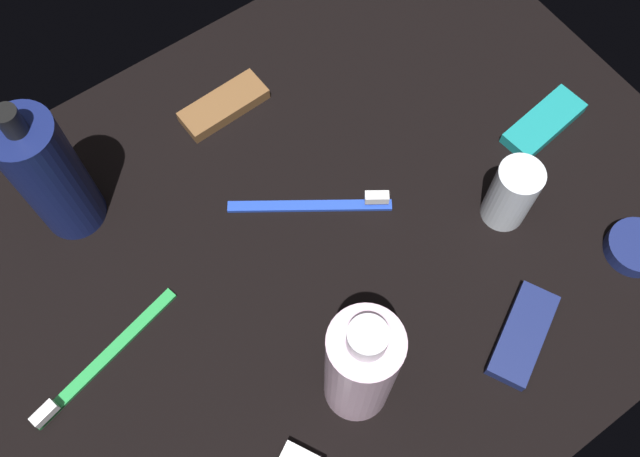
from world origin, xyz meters
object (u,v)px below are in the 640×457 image
object	(u,v)px
bodywash_bottle	(361,368)
toothbrush_green	(97,364)
snack_bar_teal	(544,123)
deodorant_stick	(512,194)
snack_bar_navy	(523,335)
cream_tin_right	(636,247)
toothbrush_blue	(320,204)
snack_bar_brown	(224,105)
lotion_bottle	(49,175)

from	to	relation	value
bodywash_bottle	toothbrush_green	xyz separation A→B (cm)	(19.48, -16.70, -8.31)
bodywash_bottle	snack_bar_teal	world-z (taller)	bodywash_bottle
deodorant_stick	bodywash_bottle	bearing A→B (deg)	14.14
toothbrush_green	snack_bar_teal	bearing A→B (deg)	174.89
snack_bar_navy	cream_tin_right	distance (cm)	16.13
toothbrush_blue	snack_bar_brown	distance (cm)	17.03
bodywash_bottle	toothbrush_green	bearing A→B (deg)	-40.62
lotion_bottle	toothbrush_green	xyz separation A→B (cm)	(6.01, 16.46, -7.92)
snack_bar_teal	snack_bar_brown	size ratio (longest dim) A/B	1.00
bodywash_bottle	snack_bar_navy	distance (cm)	19.42
bodywash_bottle	toothbrush_blue	xyz separation A→B (cm)	(-8.68, -18.28, -8.31)
toothbrush_green	cream_tin_right	world-z (taller)	toothbrush_green
cream_tin_right	snack_bar_brown	bearing A→B (deg)	-57.44
deodorant_stick	snack_bar_brown	distance (cm)	34.14
lotion_bottle	deodorant_stick	world-z (taller)	lotion_bottle
toothbrush_blue	cream_tin_right	distance (cm)	33.83
toothbrush_green	snack_bar_teal	world-z (taller)	toothbrush_green
toothbrush_green	snack_bar_teal	size ratio (longest dim) A/B	1.71
toothbrush_green	snack_bar_teal	distance (cm)	55.38
deodorant_stick	cream_tin_right	world-z (taller)	deodorant_stick
snack_bar_navy	snack_bar_brown	bearing A→B (deg)	-103.82
toothbrush_green	bodywash_bottle	bearing A→B (deg)	139.38
bodywash_bottle	cream_tin_right	bearing A→B (deg)	170.73
lotion_bottle	deodorant_stick	bearing A→B (deg)	144.62
bodywash_bottle	snack_bar_brown	bearing A→B (deg)	-101.17
deodorant_stick	toothbrush_green	bearing A→B (deg)	-13.45
lotion_bottle	toothbrush_green	distance (cm)	19.23
deodorant_stick	snack_bar_navy	world-z (taller)	deodorant_stick
deodorant_stick	toothbrush_blue	distance (cm)	20.30
bodywash_bottle	snack_bar_navy	world-z (taller)	bodywash_bottle
toothbrush_green	snack_bar_brown	world-z (taller)	toothbrush_green
bodywash_bottle	cream_tin_right	world-z (taller)	bodywash_bottle
toothbrush_green	lotion_bottle	bearing A→B (deg)	-110.07
snack_bar_teal	toothbrush_blue	bearing A→B (deg)	-20.29
lotion_bottle	toothbrush_blue	size ratio (longest dim) A/B	1.26
lotion_bottle	snack_bar_navy	distance (cm)	49.68
snack_bar_teal	snack_bar_brown	bearing A→B (deg)	-45.96
toothbrush_green	cream_tin_right	xyz separation A→B (cm)	(-52.35, 22.07, 0.28)
bodywash_bottle	toothbrush_green	distance (cm)	26.97
cream_tin_right	deodorant_stick	bearing A→B (deg)	-54.18
snack_bar_navy	cream_tin_right	size ratio (longest dim) A/B	1.65
toothbrush_green	toothbrush_blue	bearing A→B (deg)	-176.79
toothbrush_green	toothbrush_blue	size ratio (longest dim) A/B	1.15
toothbrush_green	toothbrush_blue	xyz separation A→B (cm)	(-28.15, -1.58, 0.00)
lotion_bottle	bodywash_bottle	world-z (taller)	same
bodywash_bottle	snack_bar_teal	size ratio (longest dim) A/B	1.87
snack_bar_teal	cream_tin_right	world-z (taller)	cream_tin_right
toothbrush_blue	snack_bar_navy	xyz separation A→B (cm)	(-8.06, 23.79, 0.14)
toothbrush_green	snack_bar_brown	distance (cm)	32.27
lotion_bottle	snack_bar_navy	bearing A→B (deg)	128.00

